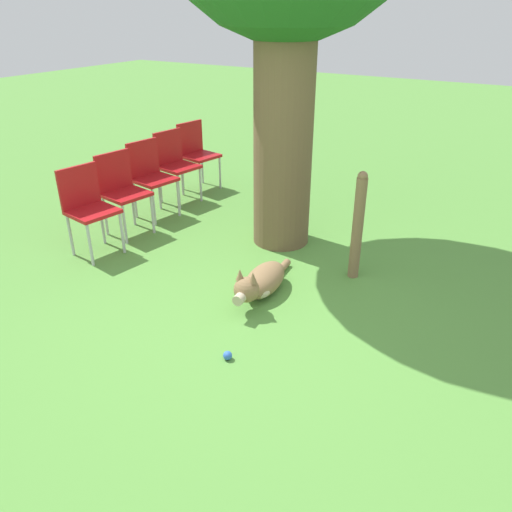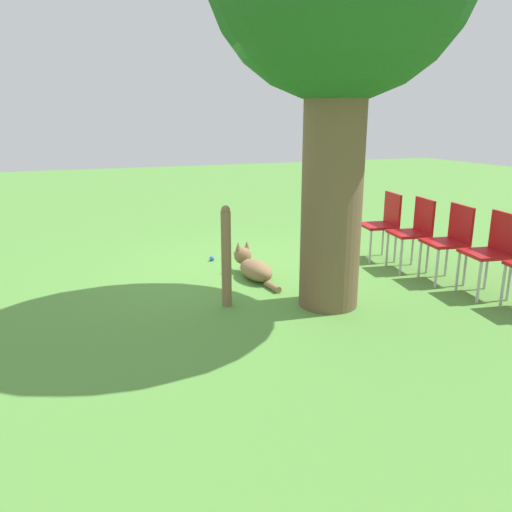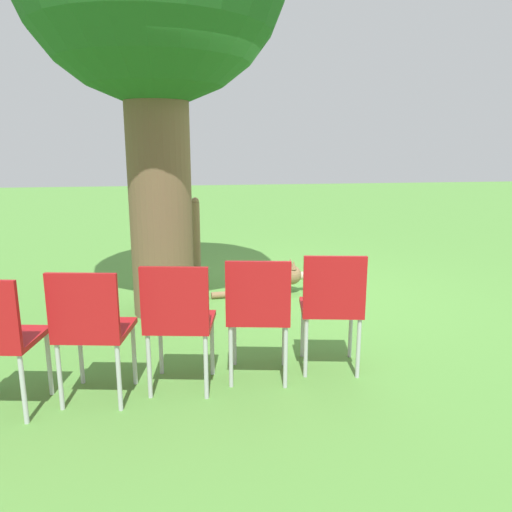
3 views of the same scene
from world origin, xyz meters
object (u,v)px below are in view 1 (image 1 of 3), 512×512
at_px(dog, 261,282).
at_px(fence_post, 358,226).
at_px(red_chair_1, 121,187).
at_px(red_chair_4, 196,150).
at_px(red_chair_3, 175,161).
at_px(red_chair_2, 150,173).
at_px(red_chair_0, 87,204).
at_px(tennis_ball, 228,355).

relative_size(dog, fence_post, 1.05).
bearing_deg(red_chair_1, red_chair_4, 107.51).
xyz_separation_m(dog, red_chair_1, (-2.04, 0.41, 0.41)).
height_order(dog, red_chair_1, red_chair_1).
bearing_deg(red_chair_3, red_chair_2, -72.49).
relative_size(fence_post, red_chair_1, 1.15).
relative_size(dog, red_chair_0, 1.21).
distance_m(dog, tennis_ball, 0.95).
xyz_separation_m(red_chair_2, red_chair_4, (-0.15, 1.11, 0.00)).
xyz_separation_m(red_chair_0, red_chair_2, (-0.15, 1.11, 0.00)).
relative_size(red_chair_0, red_chair_3, 1.00).
height_order(red_chair_4, tennis_ball, red_chair_4).
xyz_separation_m(red_chair_0, tennis_ball, (2.21, -0.77, -0.51)).
bearing_deg(red_chair_0, red_chair_1, 107.51).
height_order(dog, red_chair_0, red_chair_0).
distance_m(fence_post, red_chair_0, 2.71).
distance_m(red_chair_0, red_chair_4, 2.23).
height_order(fence_post, red_chair_1, fence_post).
distance_m(fence_post, red_chair_3, 2.87).
distance_m(fence_post, red_chair_2, 2.70).
relative_size(red_chair_0, red_chair_1, 1.00).
bearing_deg(red_chair_0, fence_post, 29.63).
bearing_deg(fence_post, dog, -127.35).
bearing_deg(red_chair_1, red_chair_0, -72.49).
bearing_deg(dog, red_chair_0, -91.44).
height_order(fence_post, tennis_ball, fence_post).
relative_size(fence_post, red_chair_0, 1.15).
bearing_deg(red_chair_2, fence_post, 5.81).
relative_size(dog, red_chair_1, 1.21).
height_order(dog, red_chair_4, red_chair_4).
bearing_deg(fence_post, tennis_ball, -101.37).
distance_m(red_chair_2, tennis_ball, 3.06).
relative_size(dog, red_chair_3, 1.21).
distance_m(red_chair_3, tennis_ball, 3.48).
xyz_separation_m(red_chair_1, red_chair_2, (-0.07, 0.55, 0.00)).
distance_m(red_chair_1, red_chair_4, 1.68).
bearing_deg(red_chair_0, red_chair_2, 107.51).
relative_size(fence_post, red_chair_2, 1.15).
xyz_separation_m(fence_post, tennis_ball, (-0.34, -1.68, -0.50)).
bearing_deg(red_chair_3, red_chair_1, -72.49).
xyz_separation_m(red_chair_1, red_chair_3, (-0.15, 1.11, 0.00)).
height_order(red_chair_2, red_chair_4, same).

